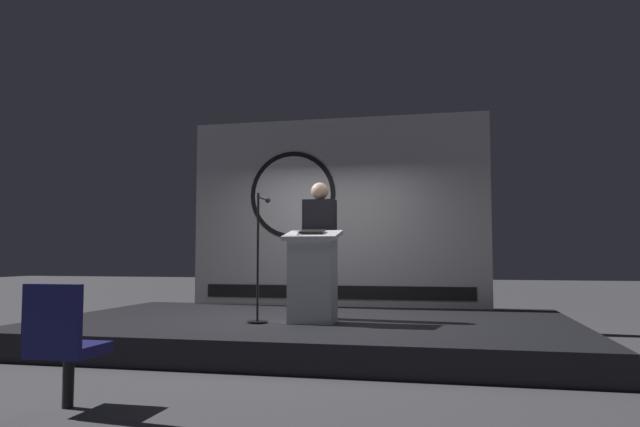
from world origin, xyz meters
TOP-DOWN VIEW (x-y plane):
  - ground_plane at (0.00, 0.00)m, footprint 40.00×40.00m
  - stage_platform at (0.00, 0.00)m, footprint 6.40×4.00m
  - banner_display at (-0.03, 1.85)m, footprint 4.67×0.12m
  - podium at (0.15, -0.43)m, footprint 0.64×0.50m
  - speaker_person at (0.13, 0.05)m, footprint 0.40×0.26m
  - microphone_stand at (-0.47, -0.53)m, footprint 0.24×0.53m
  - audience_chair_left at (-0.95, -3.46)m, footprint 0.44×0.45m

SIDE VIEW (x-z plane):
  - ground_plane at x=0.00m, z-range 0.00..0.00m
  - stage_platform at x=0.00m, z-range 0.00..0.30m
  - audience_chair_left at x=-0.95m, z-range 0.05..0.94m
  - microphone_stand at x=-0.47m, z-range 0.08..1.60m
  - podium at x=0.15m, z-range 0.29..1.39m
  - speaker_person at x=0.13m, z-range 0.32..2.03m
  - banner_display at x=-0.03m, z-range 0.30..3.24m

